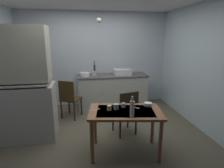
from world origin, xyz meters
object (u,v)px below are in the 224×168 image
Objects in this scene: dining_table at (125,117)px; mug_tall at (123,105)px; sink_basin at (122,72)px; mixing_bowl_counter at (85,74)px; chair_far_side at (126,111)px; chair_by_counter at (70,98)px; hutch_cabinet at (23,89)px; serving_bowl_wide at (148,104)px; hand_pump at (95,69)px; glass_bottle at (132,108)px.

mug_tall is at bearing 89.25° from dining_table.
sink_basin is 1.83× the size of mixing_bowl_counter.
chair_far_side reaches higher than dining_table.
chair_by_counter reaches higher than dining_table.
chair_by_counter is (0.75, 0.76, -0.47)m from hutch_cabinet.
chair_by_counter reaches higher than mug_tall.
sink_basin is 1.98m from serving_bowl_wide.
hutch_cabinet is at bearing 174.25° from chair_far_side.
chair_far_side is (1.85, -0.19, -0.49)m from hutch_cabinet.
hutch_cabinet is at bearing 164.24° from serving_bowl_wide.
dining_table is at bearing -81.84° from hand_pump.
hand_pump is 0.32× the size of dining_table.
sink_basin reaches higher than chair_by_counter.
dining_table is at bearing -90.75° from mug_tall.
sink_basin is at bearing 2.88° from mixing_bowl_counter.
hand_pump is at bearing 176.49° from sink_basin.
glass_bottle reaches higher than sink_basin.
chair_by_counter is at bearing -124.65° from mixing_bowl_counter.
serving_bowl_wide is at bearing -56.28° from chair_far_side.
mixing_bowl_counter is 0.19× the size of dining_table.
dining_table is 4.00× the size of glass_bottle.
mug_tall is at bearing -109.99° from chair_far_side.
chair_far_side is at bearing -5.75° from hutch_cabinet.
dining_table is at bearing -23.93° from hutch_cabinet.
chair_far_side is 2.89× the size of glass_bottle.
mixing_bowl_counter is at bearing 106.49° from mug_tall.
chair_by_counter is at bearing -156.31° from sink_basin.
chair_by_counter is (-1.11, 0.95, 0.02)m from chair_far_side.
hutch_cabinet reaches higher than mixing_bowl_counter.
mug_tall is at bearing -102.13° from sink_basin.
mixing_bowl_counter is 3.15× the size of mug_tall.
chair_far_side is (0.72, -1.50, -0.45)m from mixing_bowl_counter.
hand_pump is 2.43m from glass_bottle.
hutch_cabinet is 1.74m from mixing_bowl_counter.
sink_basin is at bearing 90.16° from serving_bowl_wide.
mixing_bowl_counter is at bearing -159.68° from hand_pump.
sink_basin reaches higher than serving_bowl_wide.
sink_basin reaches higher than dining_table.
dining_table is 1.39× the size of chair_far_side.
mixing_bowl_counter is 0.26× the size of chair_by_counter.
hand_pump is 1.26× the size of glass_bottle.
chair_far_side is 1.46m from chair_by_counter.
hutch_cabinet reaches higher than chair_by_counter.
hutch_cabinet is 2.24× the size of chair_by_counter.
hand_pump reaches higher than dining_table.
chair_far_side is at bearing -99.90° from sink_basin.
glass_bottle is (-0.38, -2.35, -0.09)m from sink_basin.
sink_basin is 1.43× the size of glass_bottle.
chair_by_counter is (-1.38, -0.60, -0.46)m from sink_basin.
glass_bottle is (0.04, -0.23, 0.23)m from dining_table.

